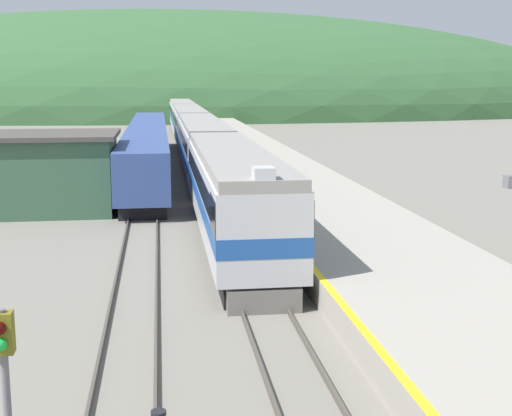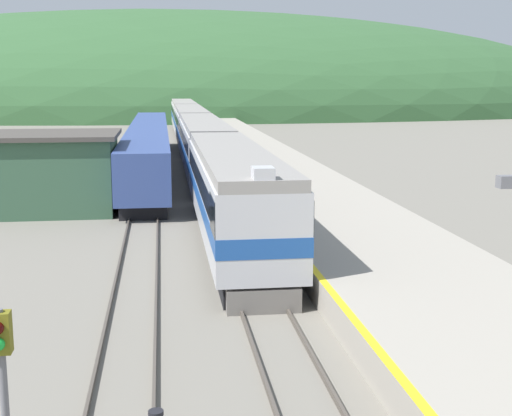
{
  "view_description": "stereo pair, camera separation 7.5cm",
  "coord_description": "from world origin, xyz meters",
  "px_view_note": "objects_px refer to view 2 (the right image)",
  "views": [
    {
      "loc": [
        -3.07,
        -1.34,
        7.13
      ],
      "look_at": [
        0.37,
        24.15,
        2.44
      ],
      "focal_mm": 50.0,
      "sensor_mm": 36.0,
      "label": 1
    },
    {
      "loc": [
        -3.0,
        -1.35,
        7.13
      ],
      "look_at": [
        0.37,
        24.15,
        2.44
      ],
      "focal_mm": 50.0,
      "sensor_mm": 36.0,
      "label": 2
    }
  ],
  "objects_px": {
    "express_train_lead_car": "(233,193)",
    "carriage_fourth": "(184,115)",
    "siding_train": "(149,147)",
    "carriage_second": "(204,146)",
    "carriage_third": "(191,126)",
    "signal_post_siding": "(2,364)"
  },
  "relations": [
    {
      "from": "siding_train",
      "to": "signal_post_siding",
      "type": "relative_size",
      "value": 12.72
    },
    {
      "from": "carriage_third",
      "to": "signal_post_siding",
      "type": "xyz_separation_m",
      "value": [
        -5.72,
        -63.12,
        0.21
      ]
    },
    {
      "from": "siding_train",
      "to": "carriage_second",
      "type": "bearing_deg",
      "value": -50.24
    },
    {
      "from": "carriage_second",
      "to": "siding_train",
      "type": "distance_m",
      "value": 6.32
    },
    {
      "from": "carriage_fourth",
      "to": "carriage_second",
      "type": "bearing_deg",
      "value": -90.0
    },
    {
      "from": "express_train_lead_car",
      "to": "carriage_second",
      "type": "bearing_deg",
      "value": 90.0
    },
    {
      "from": "express_train_lead_car",
      "to": "carriage_second",
      "type": "relative_size",
      "value": 0.89
    },
    {
      "from": "signal_post_siding",
      "to": "carriage_third",
      "type": "bearing_deg",
      "value": 84.82
    },
    {
      "from": "carriage_second",
      "to": "carriage_third",
      "type": "distance_m",
      "value": 22.78
    },
    {
      "from": "carriage_fourth",
      "to": "signal_post_siding",
      "type": "distance_m",
      "value": 86.08
    },
    {
      "from": "carriage_second",
      "to": "signal_post_siding",
      "type": "bearing_deg",
      "value": -98.07
    },
    {
      "from": "siding_train",
      "to": "express_train_lead_car",
      "type": "bearing_deg",
      "value": -81.4
    },
    {
      "from": "carriage_second",
      "to": "signal_post_siding",
      "type": "xyz_separation_m",
      "value": [
        -5.72,
        -40.34,
        0.21
      ]
    },
    {
      "from": "express_train_lead_car",
      "to": "signal_post_siding",
      "type": "bearing_deg",
      "value": -107.16
    },
    {
      "from": "express_train_lead_car",
      "to": "signal_post_siding",
      "type": "relative_size",
      "value": 5.72
    },
    {
      "from": "carriage_third",
      "to": "signal_post_siding",
      "type": "relative_size",
      "value": 6.43
    },
    {
      "from": "carriage_third",
      "to": "siding_train",
      "type": "xyz_separation_m",
      "value": [
        -4.03,
        -17.93,
        -0.44
      ]
    },
    {
      "from": "express_train_lead_car",
      "to": "carriage_second",
      "type": "height_order",
      "value": "express_train_lead_car"
    },
    {
      "from": "express_train_lead_car",
      "to": "siding_train",
      "type": "bearing_deg",
      "value": 98.6
    },
    {
      "from": "express_train_lead_car",
      "to": "carriage_fourth",
      "type": "height_order",
      "value": "express_train_lead_car"
    },
    {
      "from": "carriage_fourth",
      "to": "signal_post_siding",
      "type": "xyz_separation_m",
      "value": [
        -5.72,
        -85.89,
        0.21
      ]
    },
    {
      "from": "carriage_second",
      "to": "carriage_fourth",
      "type": "bearing_deg",
      "value": 90.0
    }
  ]
}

